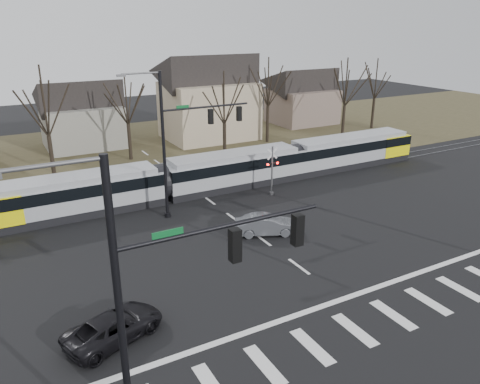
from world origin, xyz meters
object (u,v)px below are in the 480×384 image
sedan (266,225)px  rail_crossing_signal (272,172)px  tram (232,168)px  suv (114,327)px

sedan → rail_crossing_signal: rail_crossing_signal is taller
rail_crossing_signal → tram: bearing=120.2°
tram → sedan: (-2.49, -9.39, -0.94)m
suv → rail_crossing_signal: bearing=-72.3°
sedan → rail_crossing_signal: 7.66m
tram → suv: tram is taller
sedan → suv: size_ratio=0.87×
sedan → suv: (-11.55, -5.97, -0.05)m
suv → tram: bearing=-62.1°
tram → rail_crossing_signal: (1.87, -3.21, 0.28)m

